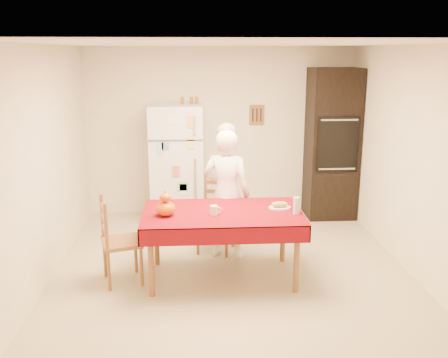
{
  "coord_description": "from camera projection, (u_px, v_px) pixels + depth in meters",
  "views": [
    {
      "loc": [
        -0.42,
        -5.2,
        2.42
      ],
      "look_at": [
        -0.07,
        0.2,
        1.04
      ],
      "focal_mm": 40.0,
      "sensor_mm": 36.0,
      "label": 1
    }
  ],
  "objects": [
    {
      "name": "bread_plate",
      "position": [
        280.0,
        208.0,
        5.43
      ],
      "size": [
        0.24,
        0.24,
        0.02
      ],
      "primitive_type": "cylinder",
      "color": "white",
      "rests_on": "dining_table"
    },
    {
      "name": "refrigerator",
      "position": [
        177.0,
        163.0,
        7.22
      ],
      "size": [
        0.75,
        0.74,
        1.7
      ],
      "color": "white",
      "rests_on": "floor"
    },
    {
      "name": "spice_jar_right",
      "position": [
        197.0,
        100.0,
        7.06
      ],
      "size": [
        0.05,
        0.05,
        0.1
      ],
      "primitive_type": "cylinder",
      "color": "brown",
      "rests_on": "refrigerator"
    },
    {
      "name": "oven_cabinet",
      "position": [
        332.0,
        144.0,
        7.34
      ],
      "size": [
        0.7,
        0.62,
        2.2
      ],
      "color": "black",
      "rests_on": "floor"
    },
    {
      "name": "wine_glass",
      "position": [
        296.0,
        205.0,
        5.25
      ],
      "size": [
        0.07,
        0.07,
        0.18
      ],
      "primitive_type": "cylinder",
      "color": "silver",
      "rests_on": "dining_table"
    },
    {
      "name": "spice_jar_left",
      "position": [
        182.0,
        101.0,
        7.05
      ],
      "size": [
        0.05,
        0.05,
        0.1
      ],
      "primitive_type": "cylinder",
      "color": "#91511A",
      "rests_on": "refrigerator"
    },
    {
      "name": "spice_jar_mid",
      "position": [
        192.0,
        100.0,
        7.06
      ],
      "size": [
        0.05,
        0.05,
        0.1
      ],
      "primitive_type": "cylinder",
      "color": "brown",
      "rests_on": "refrigerator"
    },
    {
      "name": "bread_loaf",
      "position": [
        280.0,
        204.0,
        5.42
      ],
      "size": [
        0.18,
        0.1,
        0.06
      ],
      "primitive_type": "ellipsoid",
      "color": "#A37C50",
      "rests_on": "bread_plate"
    },
    {
      "name": "coffee_mug",
      "position": [
        214.0,
        210.0,
        5.21
      ],
      "size": [
        0.08,
        0.08,
        0.1
      ],
      "primitive_type": "cylinder",
      "color": "white",
      "rests_on": "dining_table"
    },
    {
      "name": "chair_left",
      "position": [
        115.0,
        238.0,
        5.28
      ],
      "size": [
        0.5,
        0.51,
        0.95
      ],
      "rotation": [
        0.0,
        0.0,
        1.85
      ],
      "color": "brown",
      "rests_on": "floor"
    },
    {
      "name": "room_shell",
      "position": [
        232.0,
        130.0,
        5.25
      ],
      "size": [
        4.02,
        4.52,
        2.51
      ],
      "color": "#F5EDCE",
      "rests_on": "ground"
    },
    {
      "name": "pumpkin_upper",
      "position": [
        165.0,
        197.0,
        5.15
      ],
      "size": [
        0.12,
        0.12,
        0.09
      ],
      "primitive_type": "ellipsoid",
      "color": "#D44A04",
      "rests_on": "pumpkin_lower"
    },
    {
      "name": "pumpkin_lower",
      "position": [
        166.0,
        209.0,
        5.18
      ],
      "size": [
        0.2,
        0.2,
        0.15
      ],
      "primitive_type": "ellipsoid",
      "color": "#EA5905",
      "rests_on": "dining_table"
    },
    {
      "name": "seated_woman",
      "position": [
        227.0,
        194.0,
        5.91
      ],
      "size": [
        0.67,
        0.55,
        1.57
      ],
      "primitive_type": "imported",
      "rotation": [
        0.0,
        0.0,
        2.8
      ],
      "color": "white",
      "rests_on": "floor"
    },
    {
      "name": "dining_table",
      "position": [
        222.0,
        218.0,
        5.35
      ],
      "size": [
        1.7,
        1.0,
        0.76
      ],
      "color": "brown",
      "rests_on": "floor"
    },
    {
      "name": "floor",
      "position": [
        232.0,
        272.0,
        5.65
      ],
      "size": [
        4.5,
        4.5,
        0.0
      ],
      "primitive_type": "plane",
      "color": "tan",
      "rests_on": "ground"
    },
    {
      "name": "chair_far",
      "position": [
        217.0,
        211.0,
        6.19
      ],
      "size": [
        0.52,
        0.51,
        0.95
      ],
      "rotation": [
        0.0,
        0.0,
        -0.31
      ],
      "color": "brown",
      "rests_on": "floor"
    }
  ]
}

